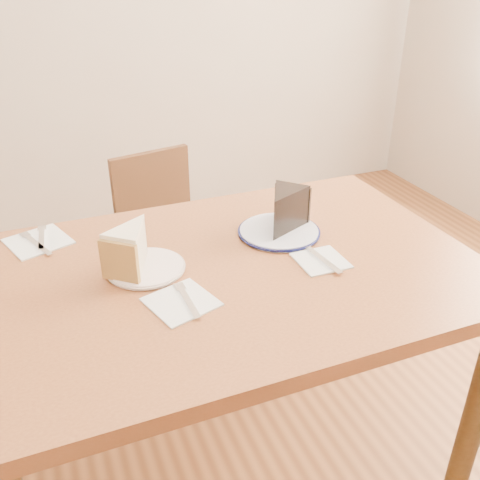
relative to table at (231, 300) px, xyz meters
The scene contains 14 objects.
ground 0.65m from the table, ahead, with size 4.00×4.00×0.00m, color #522C16.
table is the anchor object (origin of this frame).
chair_far 0.79m from the table, 87.60° to the left, with size 0.44×0.44×0.76m.
plate_cream 0.23m from the table, 163.38° to the left, with size 0.18×0.18×0.01m, color white.
plate_navy 0.24m from the table, 30.92° to the left, with size 0.21×0.21×0.01m, color white.
carrot_cake 0.28m from the table, 162.15° to the left, with size 0.09×0.13×0.09m, color beige, non-canonical shape.
chocolate_cake 0.27m from the table, 28.91° to the left, with size 0.10×0.14×0.10m, color black, non-canonical shape.
napkin_cream 0.21m from the table, 146.50° to the right, with size 0.13×0.13×0.00m, color white.
napkin_navy 0.24m from the table, 16.43° to the right, with size 0.12×0.12×0.00m, color white.
napkin_spare 0.53m from the table, 144.59° to the left, with size 0.14×0.14×0.00m, color white.
fork_cream 0.21m from the table, 142.72° to the right, with size 0.01×0.14×0.00m, color silver.
knife_navy 0.24m from the table, 14.12° to the right, with size 0.02×0.17×0.00m, color silver.
fork_spare 0.53m from the table, 142.90° to the left, with size 0.01×0.14×0.00m, color white.
knife_spare 0.52m from the table, 146.73° to the left, with size 0.01×0.16×0.00m, color silver.
Camera 1 is at (-0.39, -1.03, 1.42)m, focal length 40.00 mm.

